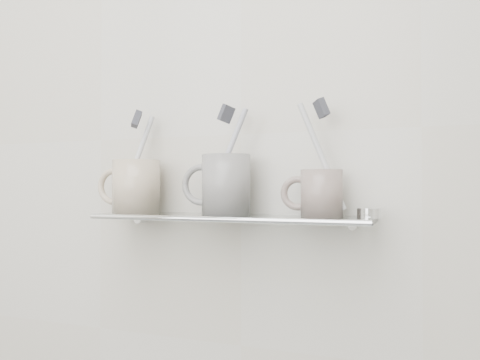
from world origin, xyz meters
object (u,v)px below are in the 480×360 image
at_px(shelf_glass, 229,217).
at_px(mug_left, 136,186).
at_px(mug_center, 226,185).
at_px(mug_right, 322,193).

relative_size(shelf_glass, mug_left, 4.92).
distance_m(shelf_glass, mug_left, 0.20).
xyz_separation_m(mug_left, mug_center, (0.19, 0.00, 0.00)).
xyz_separation_m(shelf_glass, mug_center, (-0.01, 0.00, 0.06)).
bearing_deg(shelf_glass, mug_center, 145.93).
relative_size(mug_center, mug_right, 1.37).
height_order(shelf_glass, mug_right, mug_right).
xyz_separation_m(shelf_glass, mug_right, (0.16, 0.00, 0.04)).
bearing_deg(mug_right, mug_left, -167.01).
height_order(shelf_glass, mug_left, mug_left).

